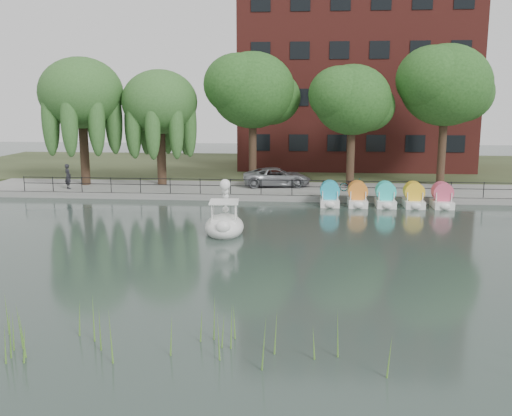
# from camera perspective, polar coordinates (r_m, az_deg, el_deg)

# --- Properties ---
(ground_plane) EXTENTS (120.00, 120.00, 0.00)m
(ground_plane) POSITION_cam_1_polar(r_m,az_deg,el_deg) (24.22, -2.03, -4.80)
(ground_plane) COLOR #3E504A
(promenade) EXTENTS (40.00, 6.00, 0.40)m
(promenade) POSITION_cam_1_polar(r_m,az_deg,el_deg) (39.74, 0.83, 1.74)
(promenade) COLOR gray
(promenade) RESTS_ON ground_plane
(kerb) EXTENTS (40.00, 0.25, 0.40)m
(kerb) POSITION_cam_1_polar(r_m,az_deg,el_deg) (36.85, 0.49, 1.00)
(kerb) COLOR gray
(kerb) RESTS_ON ground_plane
(land_strip) EXTENTS (60.00, 22.00, 0.36)m
(land_strip) POSITION_cam_1_polar(r_m,az_deg,el_deg) (53.58, 1.96, 4.11)
(land_strip) COLOR #47512D
(land_strip) RESTS_ON ground_plane
(railing) EXTENTS (32.00, 0.05, 1.00)m
(railing) POSITION_cam_1_polar(r_m,az_deg,el_deg) (36.89, 0.51, 2.50)
(railing) COLOR black
(railing) RESTS_ON promenade
(apartment_building) EXTENTS (20.00, 10.07, 18.00)m
(apartment_building) POSITION_cam_1_polar(r_m,az_deg,el_deg) (53.31, 9.78, 13.81)
(apartment_building) COLOR #4C1E16
(apartment_building) RESTS_ON land_strip
(willow_left) EXTENTS (5.88, 5.88, 9.01)m
(willow_left) POSITION_cam_1_polar(r_m,az_deg,el_deg) (42.70, -17.09, 10.90)
(willow_left) COLOR #473323
(willow_left) RESTS_ON promenade
(willow_mid) EXTENTS (5.32, 5.32, 8.15)m
(willow_mid) POSITION_cam_1_polar(r_m,az_deg,el_deg) (41.46, -9.61, 10.37)
(willow_mid) COLOR #473323
(willow_mid) RESTS_ON promenade
(broadleaf_center) EXTENTS (6.00, 6.00, 9.25)m
(broadleaf_center) POSITION_cam_1_polar(r_m,az_deg,el_deg) (41.31, -0.34, 11.64)
(broadleaf_center) COLOR #473323
(broadleaf_center) RESTS_ON promenade
(broadleaf_right) EXTENTS (5.40, 5.40, 8.32)m
(broadleaf_right) POSITION_cam_1_polar(r_m,az_deg,el_deg) (40.73, 9.61, 10.55)
(broadleaf_right) COLOR #473323
(broadleaf_right) RESTS_ON promenade
(broadleaf_far) EXTENTS (6.30, 6.30, 9.71)m
(broadleaf_far) POSITION_cam_1_polar(r_m,az_deg,el_deg) (42.71, 18.46, 11.52)
(broadleaf_far) COLOR #473323
(broadleaf_far) RESTS_ON promenade
(minivan) EXTENTS (3.26, 5.76, 1.52)m
(minivan) POSITION_cam_1_polar(r_m,az_deg,el_deg) (40.36, 2.10, 3.25)
(minivan) COLOR gray
(minivan) RESTS_ON promenade
(bicycle) EXTENTS (0.70, 1.75, 1.00)m
(bicycle) POSITION_cam_1_polar(r_m,az_deg,el_deg) (38.70, 9.63, 2.38)
(bicycle) COLOR gray
(bicycle) RESTS_ON promenade
(pedestrian) EXTENTS (0.85, 0.84, 1.98)m
(pedestrian) POSITION_cam_1_polar(r_m,az_deg,el_deg) (41.27, -18.30, 3.19)
(pedestrian) COLOR black
(pedestrian) RESTS_ON promenade
(swan_boat) EXTENTS (2.17, 3.20, 2.56)m
(swan_boat) POSITION_cam_1_polar(r_m,az_deg,el_deg) (28.09, -3.17, -1.42)
(swan_boat) COLOR white
(swan_boat) RESTS_ON ground_plane
(pedal_boat_row) EXTENTS (7.95, 1.70, 1.40)m
(pedal_boat_row) POSITION_cam_1_polar(r_m,az_deg,el_deg) (35.85, 12.82, 1.11)
(pedal_boat_row) COLOR white
(pedal_boat_row) RESTS_ON ground_plane
(reed_bank) EXTENTS (24.00, 2.40, 1.20)m
(reed_bank) POSITION_cam_1_polar(r_m,az_deg,el_deg) (14.90, 1.13, -12.69)
(reed_bank) COLOR #669938
(reed_bank) RESTS_ON ground_plane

